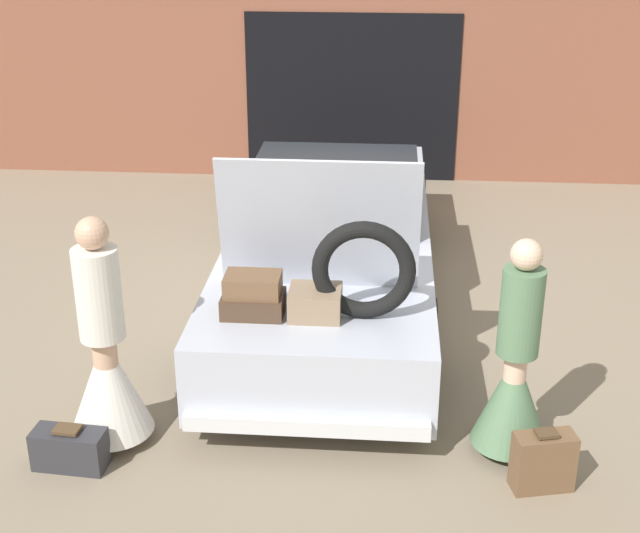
% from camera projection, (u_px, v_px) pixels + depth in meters
% --- Properties ---
extents(ground_plane, '(40.00, 40.00, 0.00)m').
position_uv_depth(ground_plane, '(332.00, 298.00, 8.69)').
color(ground_plane, '#7F705B').
extents(garage_wall_back, '(12.00, 0.14, 2.80)m').
position_uv_depth(garage_wall_back, '(352.00, 75.00, 11.71)').
color(garage_wall_back, brown).
rests_on(garage_wall_back, ground_plane).
extents(car, '(1.85, 5.32, 1.88)m').
position_uv_depth(car, '(332.00, 243.00, 8.45)').
color(car, '#B2B7C6').
rests_on(car, ground_plane).
extents(person_left, '(0.60, 0.60, 1.72)m').
position_uv_depth(person_left, '(106.00, 365.00, 6.25)').
color(person_left, tan).
rests_on(person_left, ground_plane).
extents(person_right, '(0.54, 0.54, 1.62)m').
position_uv_depth(person_right, '(514.00, 379.00, 6.13)').
color(person_right, beige).
rests_on(person_right, ground_plane).
extents(suitcase_beside_left_person, '(0.52, 0.26, 0.32)m').
position_uv_depth(suitcase_beside_left_person, '(70.00, 449.00, 6.13)').
color(suitcase_beside_left_person, '#2D2D33').
rests_on(suitcase_beside_left_person, ground_plane).
extents(suitcase_beside_right_person, '(0.44, 0.27, 0.44)m').
position_uv_depth(suitcase_beside_right_person, '(543.00, 461.00, 5.89)').
color(suitcase_beside_right_person, brown).
rests_on(suitcase_beside_right_person, ground_plane).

